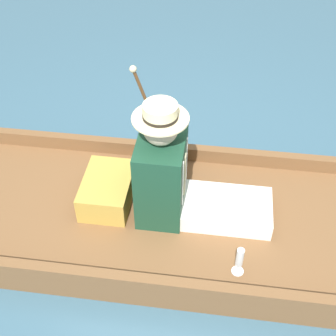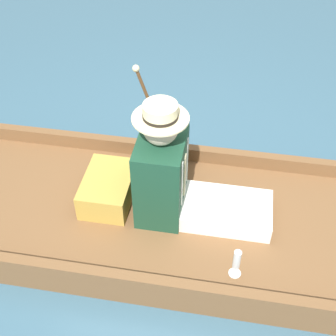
{
  "view_description": "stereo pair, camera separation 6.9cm",
  "coord_description": "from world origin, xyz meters",
  "px_view_note": "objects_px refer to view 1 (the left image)",
  "views": [
    {
      "loc": [
        1.85,
        0.23,
        2.25
      ],
      "look_at": [
        -0.04,
        -0.03,
        0.47
      ],
      "focal_mm": 50.0,
      "sensor_mm": 36.0,
      "label": 1
    },
    {
      "loc": [
        1.84,
        0.29,
        2.25
      ],
      "look_at": [
        -0.04,
        -0.03,
        0.47
      ],
      "focal_mm": 50.0,
      "sensor_mm": 36.0,
      "label": 2
    }
  ],
  "objects_px": {
    "walking_cane": "(150,109)",
    "seated_person": "(177,178)",
    "teddy_bear": "(168,146)",
    "wine_glass": "(240,259)"
  },
  "relations": [
    {
      "from": "wine_glass",
      "to": "walking_cane",
      "type": "height_order",
      "value": "walking_cane"
    },
    {
      "from": "seated_person",
      "to": "teddy_bear",
      "type": "xyz_separation_m",
      "value": [
        -0.36,
        -0.1,
        -0.08
      ]
    },
    {
      "from": "walking_cane",
      "to": "seated_person",
      "type": "bearing_deg",
      "value": 28.21
    },
    {
      "from": "teddy_bear",
      "to": "wine_glass",
      "type": "distance_m",
      "value": 0.9
    },
    {
      "from": "teddy_bear",
      "to": "walking_cane",
      "type": "bearing_deg",
      "value": -113.84
    },
    {
      "from": "seated_person",
      "to": "teddy_bear",
      "type": "relative_size",
      "value": 1.93
    },
    {
      "from": "seated_person",
      "to": "wine_glass",
      "type": "bearing_deg",
      "value": 34.37
    },
    {
      "from": "wine_glass",
      "to": "walking_cane",
      "type": "relative_size",
      "value": 0.26
    },
    {
      "from": "seated_person",
      "to": "wine_glass",
      "type": "distance_m",
      "value": 0.57
    },
    {
      "from": "teddy_bear",
      "to": "wine_glass",
      "type": "bearing_deg",
      "value": 32.32
    }
  ]
}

